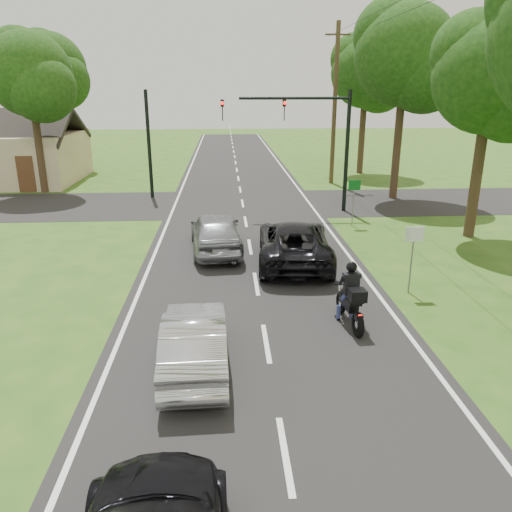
# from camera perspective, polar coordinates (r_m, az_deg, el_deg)

# --- Properties ---
(ground) EXTENTS (140.00, 140.00, 0.00)m
(ground) POSITION_cam_1_polar(r_m,az_deg,el_deg) (12.65, 1.17, -9.95)
(ground) COLOR #285417
(ground) RESTS_ON ground
(road) EXTENTS (8.00, 100.00, 0.01)m
(road) POSITION_cam_1_polar(r_m,az_deg,el_deg) (21.94, -0.97, 2.62)
(road) COLOR black
(road) RESTS_ON ground
(cross_road) EXTENTS (60.00, 7.00, 0.01)m
(cross_road) POSITION_cam_1_polar(r_m,az_deg,el_deg) (27.75, -1.55, 6.02)
(cross_road) COLOR black
(cross_road) RESTS_ON ground
(motorcycle_rider) EXTENTS (0.60, 2.09, 1.80)m
(motorcycle_rider) POSITION_cam_1_polar(r_m,az_deg,el_deg) (13.50, 10.79, -5.04)
(motorcycle_rider) COLOR black
(motorcycle_rider) RESTS_ON ground
(dark_suv) EXTENTS (2.93, 5.61, 1.51)m
(dark_suv) POSITION_cam_1_polar(r_m,az_deg,el_deg) (18.09, 4.38, 1.58)
(dark_suv) COLOR black
(dark_suv) RESTS_ON road
(silver_sedan) EXTENTS (1.53, 4.06, 1.32)m
(silver_sedan) POSITION_cam_1_polar(r_m,az_deg,el_deg) (11.43, -7.01, -9.56)
(silver_sedan) COLOR #BBBCC1
(silver_sedan) RESTS_ON road
(silver_suv) EXTENTS (2.24, 4.75, 1.57)m
(silver_suv) POSITION_cam_1_polar(r_m,az_deg,el_deg) (19.35, -4.63, 2.81)
(silver_suv) COLOR #929599
(silver_suv) RESTS_ON road
(traffic_signal) EXTENTS (6.38, 0.44, 6.00)m
(traffic_signal) POSITION_cam_1_polar(r_m,az_deg,el_deg) (25.50, 6.29, 14.21)
(traffic_signal) COLOR black
(traffic_signal) RESTS_ON ground
(signal_pole_far) EXTENTS (0.20, 0.20, 6.00)m
(signal_pole_far) POSITION_cam_1_polar(r_m,az_deg,el_deg) (29.53, -12.13, 12.28)
(signal_pole_far) COLOR black
(signal_pole_far) RESTS_ON ground
(utility_pole_far) EXTENTS (1.60, 0.28, 10.00)m
(utility_pole_far) POSITION_cam_1_polar(r_m,az_deg,el_deg) (33.84, 8.99, 16.76)
(utility_pole_far) COLOR #4F3C24
(utility_pole_far) RESTS_ON ground
(sign_white) EXTENTS (0.55, 0.07, 2.12)m
(sign_white) POSITION_cam_1_polar(r_m,az_deg,el_deg) (15.78, 17.56, 1.35)
(sign_white) COLOR slate
(sign_white) RESTS_ON ground
(sign_green) EXTENTS (0.55, 0.07, 2.12)m
(sign_green) POSITION_cam_1_polar(r_m,az_deg,el_deg) (23.24, 11.15, 7.22)
(sign_green) COLOR slate
(sign_green) RESTS_ON ground
(tree_row_c) EXTENTS (4.80, 4.65, 8.76)m
(tree_row_c) POSITION_cam_1_polar(r_m,az_deg,el_deg) (22.57, 25.98, 17.32)
(tree_row_c) COLOR #332316
(tree_row_c) RESTS_ON ground
(tree_row_d) EXTENTS (5.76, 5.58, 10.45)m
(tree_row_d) POSITION_cam_1_polar(r_m,az_deg,el_deg) (29.62, 17.39, 20.50)
(tree_row_d) COLOR #332316
(tree_row_d) RESTS_ON ground
(tree_row_e) EXTENTS (5.28, 5.12, 9.61)m
(tree_row_e) POSITION_cam_1_polar(r_m,az_deg,el_deg) (38.30, 12.95, 19.34)
(tree_row_e) COLOR #332316
(tree_row_e) RESTS_ON ground
(tree_left_near) EXTENTS (5.12, 4.96, 9.22)m
(tree_left_near) POSITION_cam_1_polar(r_m,az_deg,el_deg) (32.68, -24.09, 17.95)
(tree_left_near) COLOR #332316
(tree_left_near) RESTS_ON ground
(tree_left_far) EXTENTS (5.76, 5.58, 10.14)m
(tree_left_far) POSITION_cam_1_polar(r_m,az_deg,el_deg) (42.78, -22.16, 18.78)
(tree_left_far) COLOR #332316
(tree_left_far) RESTS_ON ground
(house) EXTENTS (10.20, 8.00, 4.84)m
(house) POSITION_cam_1_polar(r_m,az_deg,el_deg) (38.40, -27.11, 10.22)
(house) COLOR tan
(house) RESTS_ON ground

